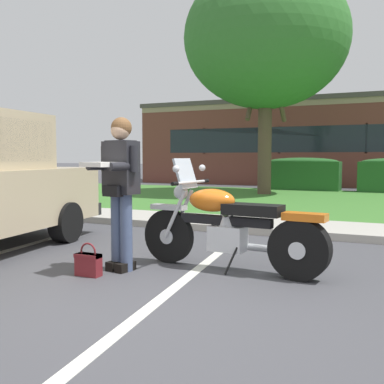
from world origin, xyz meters
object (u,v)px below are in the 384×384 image
(handbag, at_px, (88,262))
(shade_tree, at_px, (266,39))
(brick_building, at_px, (373,143))
(motorcycle, at_px, (236,228))
(hedge_left, at_px, (302,174))
(rider_person, at_px, (120,181))

(handbag, bearing_deg, shade_tree, 95.95)
(handbag, xyz_separation_m, brick_building, (1.61, 20.20, 1.78))
(handbag, height_order, brick_building, brick_building)
(motorcycle, bearing_deg, brick_building, 89.25)
(motorcycle, relative_size, shade_tree, 0.31)
(handbag, xyz_separation_m, hedge_left, (-0.38, 13.19, 0.51))
(handbag, height_order, shade_tree, shade_tree)
(motorcycle, xyz_separation_m, shade_tree, (-2.47, 9.84, 4.53))
(rider_person, bearing_deg, hedge_left, 92.50)
(handbag, bearing_deg, hedge_left, 91.65)
(motorcycle, distance_m, rider_person, 1.39)
(motorcycle, height_order, handbag, motorcycle)
(shade_tree, height_order, brick_building, shade_tree)
(shade_tree, xyz_separation_m, hedge_left, (0.73, 2.49, -4.37))
(motorcycle, bearing_deg, rider_person, -156.75)
(rider_person, bearing_deg, shade_tree, 97.13)
(motorcycle, height_order, rider_person, rider_person)
(motorcycle, bearing_deg, hedge_left, 98.04)
(motorcycle, height_order, hedge_left, motorcycle)
(rider_person, height_order, handbag, rider_person)
(shade_tree, bearing_deg, motorcycle, -75.88)
(rider_person, bearing_deg, motorcycle, 23.25)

